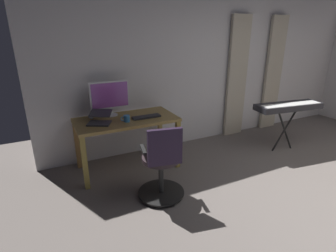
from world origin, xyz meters
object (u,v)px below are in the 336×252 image
at_px(laptop, 100,119).
at_px(computer_mouse, 91,117).
at_px(computer_keyboard, 146,117).
at_px(office_chair, 162,166).
at_px(mug_tea, 126,119).
at_px(piano_keyboard, 288,107).
at_px(computer_monitor, 110,96).
at_px(desk, 126,125).

relative_size(laptop, computer_mouse, 3.96).
xyz_separation_m(computer_keyboard, laptop, (0.63, -0.05, 0.04)).
height_order(office_chair, mug_tea, office_chair).
bearing_deg(laptop, computer_keyboard, -157.11).
bearing_deg(computer_mouse, mug_tea, 138.83).
bearing_deg(piano_keyboard, mug_tea, -1.68).
distance_m(office_chair, mug_tea, 0.87).
relative_size(office_chair, computer_monitor, 1.70).
distance_m(computer_monitor, laptop, 0.41).
height_order(computer_keyboard, piano_keyboard, piano_keyboard).
relative_size(office_chair, computer_keyboard, 2.37).
bearing_deg(computer_monitor, office_chair, 103.03).
distance_m(computer_keyboard, laptop, 0.63).
bearing_deg(desk, laptop, 5.46).
relative_size(laptop, mug_tea, 3.20).
height_order(computer_keyboard, computer_mouse, computer_mouse).
bearing_deg(piano_keyboard, computer_keyboard, -4.08).
relative_size(computer_monitor, mug_tea, 4.43).
xyz_separation_m(computer_monitor, laptop, (0.22, 0.26, -0.23)).
relative_size(desk, piano_keyboard, 1.22).
xyz_separation_m(office_chair, mug_tea, (0.15, -0.77, 0.36)).
xyz_separation_m(desk, mug_tea, (0.03, 0.13, 0.14)).
distance_m(desk, computer_monitor, 0.46).
xyz_separation_m(desk, laptop, (0.36, 0.03, 0.15)).
height_order(laptop, piano_keyboard, laptop).
bearing_deg(piano_keyboard, office_chair, 16.28).
bearing_deg(laptop, computer_monitor, -102.03).
relative_size(computer_monitor, piano_keyboard, 0.49).
distance_m(computer_keyboard, computer_mouse, 0.75).
bearing_deg(mug_tea, computer_mouse, -41.17).
xyz_separation_m(laptop, mug_tea, (-0.33, 0.10, -0.01)).
height_order(desk, computer_keyboard, computer_keyboard).
distance_m(computer_monitor, mug_tea, 0.44).
distance_m(laptop, computer_mouse, 0.25).
height_order(office_chair, computer_keyboard, office_chair).
relative_size(computer_monitor, computer_mouse, 5.48).
bearing_deg(computer_monitor, desk, 122.33).
bearing_deg(desk, computer_mouse, -26.01).
height_order(computer_monitor, piano_keyboard, computer_monitor).
bearing_deg(piano_keyboard, desk, -4.80).
xyz_separation_m(computer_keyboard, mug_tea, (0.30, 0.04, 0.03)).
distance_m(computer_keyboard, mug_tea, 0.30).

